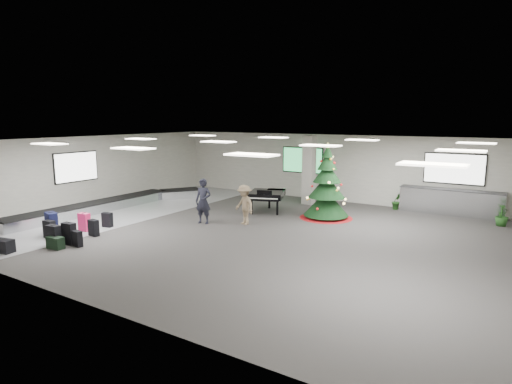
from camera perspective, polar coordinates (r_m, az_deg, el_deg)
The scene contains 20 objects.
ground at distance 15.02m, azimuth 1.27°, elevation -5.56°, with size 18.00×18.00×0.00m, color #312F2D.
room_envelope at distance 15.34m, azimuth 1.36°, elevation 3.63°, with size 18.02×14.02×3.21m.
baggage_carousel at distance 19.99m, azimuth -18.54°, elevation -1.56°, with size 2.28×9.71×0.43m.
service_counter at distance 19.54m, azimuth 24.50°, elevation -1.20°, with size 4.05×0.65×1.08m.
suitcase_0 at distance 14.95m, azimuth -25.38°, elevation -5.28°, with size 0.45×0.29×0.69m.
suitcase_1 at distance 14.96m, azimuth -23.66°, elevation -5.09°, with size 0.46×0.26×0.72m.
pink_suitcase at distance 16.47m, azimuth -21.92°, elevation -3.74°, with size 0.43×0.26×0.67m.
suitcase_3 at distance 15.69m, azimuth -20.84°, elevation -4.48°, with size 0.39×0.23×0.58m.
navy_suitcase at distance 16.38m, azimuth -25.60°, elevation -3.83°, with size 0.57×0.42×0.81m.
suitcase_5 at distance 15.99m, azimuth -25.84°, elevation -4.49°, with size 0.41×0.24×0.62m.
green_duffel at distance 14.69m, azimuth -25.17°, elevation -6.13°, with size 0.57×0.31×0.39m.
suitcase_7 at distance 14.63m, azimuth -22.71°, elevation -5.76°, with size 0.36×0.22×0.51m.
suitcase_8 at distance 16.76m, azimuth -19.21°, elevation -3.53°, with size 0.40×0.28×0.56m.
black_duffel at distance 14.98m, azimuth -30.62°, elevation -6.22°, with size 0.67×0.46×0.42m.
christmas_tree at distance 17.35m, azimuth 9.39°, elevation -0.06°, with size 2.14×2.14×3.05m.
grand_piano at distance 18.34m, azimuth 1.44°, elevation -0.38°, with size 1.92×2.17×1.03m.
traveler_a at distance 16.38m, azimuth -7.04°, elevation -1.23°, with size 0.63×0.41×1.73m, color black.
traveler_b at distance 16.14m, azimuth -1.56°, elevation -1.71°, with size 0.98×0.56×1.51m, color #806A4F.
potted_plant_left at distance 19.81m, azimuth 18.24°, elevation -1.15°, with size 0.42×0.34×0.76m, color #133E19.
potted_plant_right at distance 18.42m, azimuth 29.97°, elevation -2.67°, with size 0.47×0.47×0.84m, color #133E19.
Camera 1 is at (7.42, -12.43, 3.99)m, focal length 30.00 mm.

